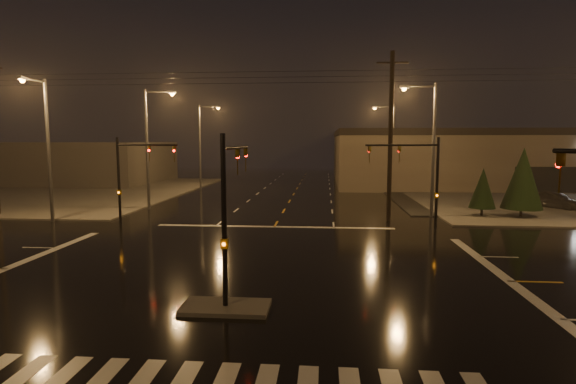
{
  "coord_description": "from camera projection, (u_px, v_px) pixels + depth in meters",
  "views": [
    {
      "loc": [
        3.35,
        -18.63,
        5.74
      ],
      "look_at": [
        1.38,
        5.47,
        3.0
      ],
      "focal_mm": 28.0,
      "sensor_mm": 36.0,
      "label": 1
    }
  ],
  "objects": [
    {
      "name": "streetlight_3",
      "position": [
        430.0,
        140.0,
        33.65
      ],
      "size": [
        2.77,
        0.32,
        10.0
      ],
      "color": "#38383A",
      "rests_on": "ground"
    },
    {
      "name": "car_parked",
      "position": [
        555.0,
        200.0,
        38.27
      ],
      "size": [
        4.06,
        4.68,
        1.52
      ],
      "primitive_type": "imported",
      "rotation": [
        0.0,
        0.0,
        0.62
      ],
      "color": "black",
      "rests_on": "ground"
    },
    {
      "name": "median_island",
      "position": [
        225.0,
        307.0,
        15.4
      ],
      "size": [
        3.0,
        1.6,
        0.15
      ],
      "primitive_type": "cube",
      "color": "#45423D",
      "rests_on": "ground"
    },
    {
      "name": "streetlight_2",
      "position": [
        202.0,
        141.0,
        53.29
      ],
      "size": [
        2.77,
        0.32,
        10.0
      ],
      "color": "#38383A",
      "rests_on": "ground"
    },
    {
      "name": "sidewalk_nw",
      "position": [
        33.0,
        191.0,
        51.51
      ],
      "size": [
        36.0,
        36.0,
        0.12
      ],
      "primitive_type": "cube",
      "color": "#45423D",
      "rests_on": "ground"
    },
    {
      "name": "signal_mast_ne",
      "position": [
        423.0,
        172.0,
        28.21
      ],
      "size": [
        4.84,
        1.86,
        6.0
      ],
      "color": "black",
      "rests_on": "ground"
    },
    {
      "name": "ground",
      "position": [
        246.0,
        275.0,
        19.37
      ],
      "size": [
        140.0,
        140.0,
        0.0
      ],
      "primitive_type": "plane",
      "color": "black",
      "rests_on": "ground"
    },
    {
      "name": "streetlight_1",
      "position": [
        150.0,
        141.0,
        37.45
      ],
      "size": [
        2.77,
        0.32,
        10.0
      ],
      "color": "#38383A",
      "rests_on": "ground"
    },
    {
      "name": "commercial_block",
      "position": [
        53.0,
        162.0,
        63.49
      ],
      "size": [
        30.0,
        18.0,
        5.6
      ],
      "primitive_type": "cube",
      "color": "#46413D",
      "rests_on": "ground"
    },
    {
      "name": "signal_mast_nw",
      "position": [
        130.0,
        171.0,
        29.75
      ],
      "size": [
        4.84,
        1.86,
        6.0
      ],
      "color": "black",
      "rests_on": "ground"
    },
    {
      "name": "stop_bar_far",
      "position": [
        274.0,
        227.0,
        30.26
      ],
      "size": [
        16.0,
        0.5,
        0.01
      ],
      "primitive_type": "cube",
      "color": "beige",
      "rests_on": "ground"
    },
    {
      "name": "utility_pole_1",
      "position": [
        390.0,
        136.0,
        31.89
      ],
      "size": [
        2.2,
        0.32,
        12.0
      ],
      "color": "black",
      "rests_on": "ground"
    },
    {
      "name": "conifer_0",
      "position": [
        483.0,
        188.0,
        33.88
      ],
      "size": [
        1.95,
        1.95,
        3.75
      ],
      "color": "black",
      "rests_on": "ground"
    },
    {
      "name": "retail_building",
      "position": [
        556.0,
        155.0,
        61.64
      ],
      "size": [
        60.2,
        28.3,
        7.2
      ],
      "color": "brown",
      "rests_on": "ground"
    },
    {
      "name": "conifer_1",
      "position": [
        523.0,
        178.0,
        33.5
      ],
      "size": [
        2.94,
        2.94,
        5.29
      ],
      "color": "black",
      "rests_on": "ground"
    },
    {
      "name": "streetlight_4",
      "position": [
        391.0,
        141.0,
        53.46
      ],
      "size": [
        2.77,
        0.32,
        10.0
      ],
      "color": "#38383A",
      "rests_on": "ground"
    },
    {
      "name": "signal_mast_median",
      "position": [
        230.0,
        198.0,
        15.9
      ],
      "size": [
        0.25,
        4.59,
        6.0
      ],
      "color": "black",
      "rests_on": "ground"
    },
    {
      "name": "streetlight_5",
      "position": [
        45.0,
        140.0,
        31.09
      ],
      "size": [
        0.32,
        2.77,
        10.0
      ],
      "color": "#38383A",
      "rests_on": "ground"
    }
  ]
}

